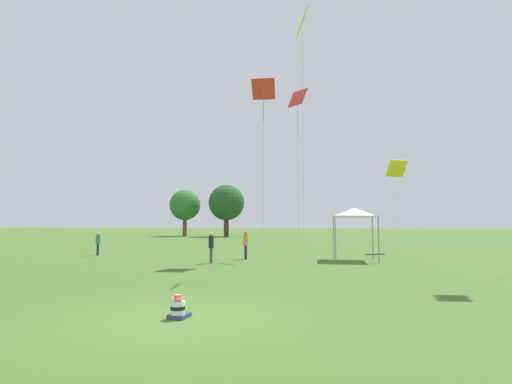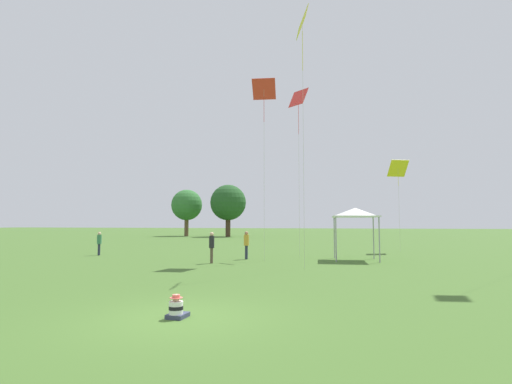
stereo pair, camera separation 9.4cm
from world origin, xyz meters
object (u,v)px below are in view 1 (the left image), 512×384
object	(u,v)px
canopy_tent	(354,213)
distant_tree_0	(185,205)
kite_0	(397,169)
kite_4	(302,28)
person_standing_2	(246,242)
kite_3	(298,101)
person_standing_0	(98,241)
kite_2	(263,92)
person_standing_1	(211,244)
seated_toddler	(178,309)
distant_tree_1	(226,203)

from	to	relation	value
canopy_tent	distant_tree_0	world-z (taller)	distant_tree_0
kite_0	kite_4	bearing A→B (deg)	89.15
person_standing_2	kite_3	size ratio (longest dim) A/B	0.15
person_standing_0	kite_2	bearing A→B (deg)	9.27
person_standing_2	canopy_tent	distance (m)	6.73
person_standing_1	kite_3	world-z (taller)	kite_3
seated_toddler	person_standing_1	world-z (taller)	person_standing_1
seated_toddler	kite_2	xyz separation A→B (m)	(-0.92, 13.83, 9.70)
person_standing_2	kite_0	size ratio (longest dim) A/B	0.24
canopy_tent	kite_4	size ratio (longest dim) A/B	0.24
person_standing_1	kite_2	world-z (taller)	kite_2
kite_0	kite_3	xyz separation A→B (m)	(-6.91, -6.50, 3.96)
seated_toddler	distant_tree_0	world-z (taller)	distant_tree_0
kite_0	kite_4	xyz separation A→B (m)	(-5.85, -13.08, 5.67)
person_standing_2	canopy_tent	xyz separation A→B (m)	(6.44, 0.89, 1.77)
distant_tree_0	distant_tree_1	distance (m)	7.70
kite_3	distant_tree_1	size ratio (longest dim) A/B	1.34
person_standing_2	distant_tree_1	bearing A→B (deg)	-19.58
seated_toddler	kite_3	size ratio (longest dim) A/B	0.05
canopy_tent	distant_tree_1	size ratio (longest dim) A/B	0.37
person_standing_2	kite_4	size ratio (longest dim) A/B	0.13
distant_tree_1	kite_4	bearing A→B (deg)	-67.86
distant_tree_0	kite_2	bearing A→B (deg)	-61.12
kite_4	distant_tree_1	distance (m)	45.36
seated_toddler	kite_2	distance (m)	16.91
person_standing_2	kite_2	xyz separation A→B (m)	(1.32, -0.97, 8.90)
canopy_tent	kite_2	xyz separation A→B (m)	(-5.12, -1.86, 7.13)
canopy_tent	kite_2	distance (m)	8.97
person_standing_0	distant_tree_0	bearing A→B (deg)	121.16
kite_2	kite_4	bearing A→B (deg)	168.38
person_standing_0	kite_0	bearing A→B (deg)	39.16
canopy_tent	kite_2	world-z (taller)	kite_2
person_standing_1	canopy_tent	xyz separation A→B (m)	(7.67, 3.65, 1.75)
person_standing_0	kite_4	xyz separation A→B (m)	(14.43, -4.55, 11.09)
kite_2	distant_tree_1	bearing A→B (deg)	-32.01
person_standing_0	canopy_tent	xyz separation A→B (m)	(16.89, 0.40, 1.84)
person_standing_0	canopy_tent	size ratio (longest dim) A/B	0.51
person_standing_2	kite_4	xyz separation A→B (m)	(3.98, -4.06, 11.01)
person_standing_1	kite_4	distance (m)	12.24
person_standing_0	seated_toddler	bearing A→B (deg)	-33.94
seated_toddler	canopy_tent	world-z (taller)	canopy_tent
person_standing_0	person_standing_1	world-z (taller)	person_standing_1
kite_2	distant_tree_0	xyz separation A→B (m)	(-21.86, 39.64, -4.78)
person_standing_0	kite_2	size ratio (longest dim) A/B	0.15
person_standing_1	kite_0	world-z (taller)	kite_0
person_standing_0	kite_3	world-z (taller)	kite_3
person_standing_1	person_standing_2	bearing A→B (deg)	-120.15
person_standing_1	kite_0	size ratio (longest dim) A/B	0.24
canopy_tent	kite_0	size ratio (longest dim) A/B	0.44
seated_toddler	person_standing_1	bearing A→B (deg)	108.72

